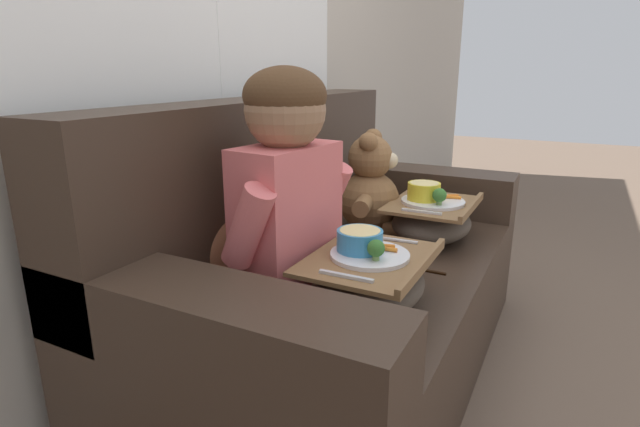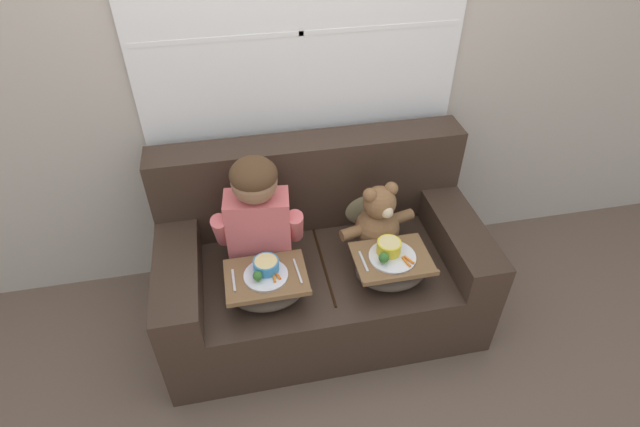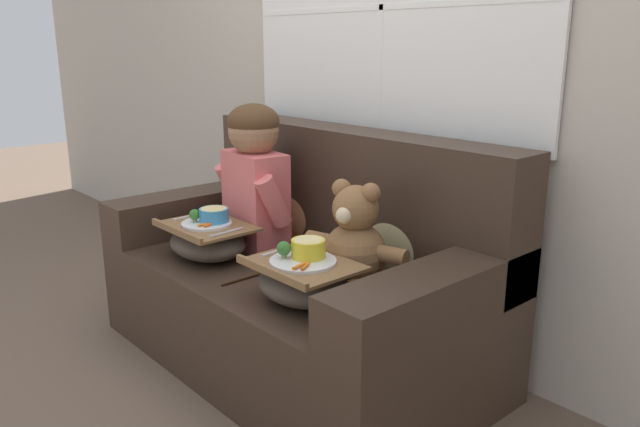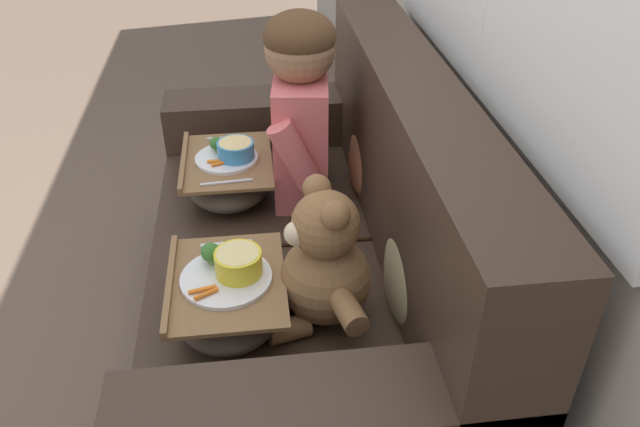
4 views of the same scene
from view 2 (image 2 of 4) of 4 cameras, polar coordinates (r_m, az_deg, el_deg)
ground_plane at (r=3.07m, az=0.17°, el=-11.03°), size 14.00×14.00×0.00m
wall_back_with_window at (r=2.71m, az=-2.26°, el=16.54°), size 8.00×0.08×2.60m
couch at (r=2.86m, az=-0.11°, el=-5.48°), size 1.72×0.92×0.98m
throw_pillow_behind_child at (r=2.82m, az=-7.38°, el=0.25°), size 0.34×0.16×0.35m
throw_pillow_behind_teddy at (r=2.90m, az=5.29°, el=1.85°), size 0.35×0.17×0.36m
child_figure at (r=2.51m, az=-7.22°, el=0.42°), size 0.47×0.24×0.65m
teddy_bear at (r=2.72m, az=6.68°, el=-0.93°), size 0.44×0.32×0.41m
lap_tray_child at (r=2.51m, az=-6.09°, el=-8.11°), size 0.40×0.31×0.22m
lap_tray_teddy at (r=2.60m, az=8.09°, el=-5.97°), size 0.39×0.31×0.23m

